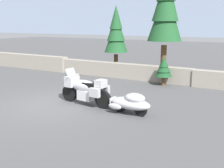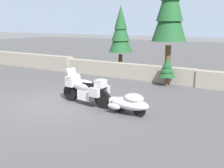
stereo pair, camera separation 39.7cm
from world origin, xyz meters
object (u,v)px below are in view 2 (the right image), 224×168
(car_shaped_trailer, at_px, (129,103))
(pine_tree_secondary, at_px, (121,31))
(pine_tree_tall, at_px, (170,5))
(touring_motorcycle, at_px, (86,88))

(car_shaped_trailer, height_order, pine_tree_secondary, pine_tree_secondary)
(pine_tree_tall, xyz_separation_m, pine_tree_secondary, (-2.97, -0.13, -1.44))
(pine_tree_tall, bearing_deg, car_shaped_trailer, -80.81)
(touring_motorcycle, relative_size, pine_tree_tall, 0.36)
(car_shaped_trailer, distance_m, pine_tree_secondary, 7.93)
(touring_motorcycle, bearing_deg, pine_tree_secondary, 108.14)
(touring_motorcycle, xyz_separation_m, car_shaped_trailer, (1.97, -0.18, -0.21))
(touring_motorcycle, xyz_separation_m, pine_tree_tall, (0.90, 6.42, 3.39))
(touring_motorcycle, height_order, pine_tree_secondary, pine_tree_secondary)
(touring_motorcycle, bearing_deg, pine_tree_tall, 81.98)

